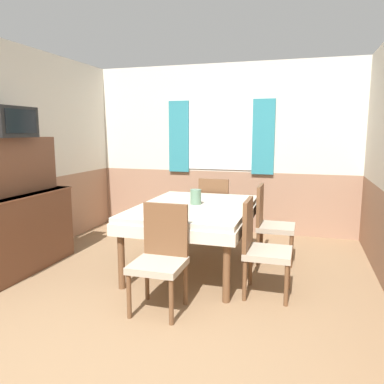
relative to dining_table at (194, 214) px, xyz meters
The scene contains 10 objects.
wall_back 1.90m from the dining_table, 91.98° to the left, with size 4.50×0.10×2.60m.
wall_left 2.25m from the dining_table, behind, with size 0.05×4.35×2.60m.
dining_table is the anchor object (origin of this frame).
chair_right_far 0.97m from the dining_table, 31.92° to the left, with size 0.44×0.44×0.93m.
chair_right_near 0.97m from the dining_table, 31.92° to the right, with size 0.44×0.44×0.93m.
chair_head_window 1.06m from the dining_table, 90.00° to the left, with size 0.44×0.44×0.93m.
chair_head_near 1.06m from the dining_table, 90.00° to the right, with size 0.44×0.44×0.93m.
sideboard 2.01m from the dining_table, 159.69° to the right, with size 0.46×1.49×1.51m.
tv 2.22m from the dining_table, 158.91° to the right, with size 0.29×0.54×0.33m.
vase 0.19m from the dining_table, 90.59° to the left, with size 0.13×0.13×0.17m.
Camera 1 is at (1.24, -1.81, 1.57)m, focal length 35.00 mm.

